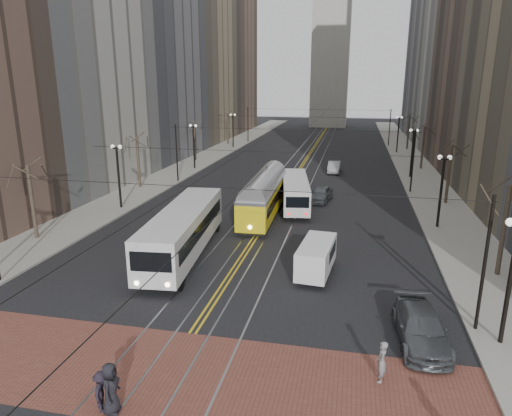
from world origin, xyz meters
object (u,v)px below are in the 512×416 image
at_px(sedan_silver, 334,167).
at_px(sedan_parked, 421,327).
at_px(streetcar, 264,199).
at_px(sedan_grey, 321,194).
at_px(pedestrian_a, 111,388).
at_px(rear_bus, 295,193).
at_px(transit_bus, 184,233).
at_px(pedestrian_d, 102,391).
at_px(pedestrian_b, 382,362).
at_px(cargo_van, 316,259).

bearing_deg(sedan_silver, sedan_parked, -81.41).
distance_m(streetcar, sedan_silver, 21.31).
distance_m(sedan_grey, sedan_silver, 14.86).
bearing_deg(pedestrian_a, rear_bus, -13.68).
bearing_deg(sedan_parked, rear_bus, 107.72).
bearing_deg(sedan_silver, transit_bus, -104.83).
bearing_deg(sedan_silver, streetcar, -103.42).
bearing_deg(pedestrian_a, pedestrian_d, 81.90).
bearing_deg(sedan_parked, pedestrian_d, -152.47).
height_order(sedan_parked, pedestrian_a, pedestrian_a).
bearing_deg(sedan_parked, pedestrian_b, -123.60).
relative_size(sedan_grey, sedan_silver, 1.01).
bearing_deg(sedan_silver, sedan_grey, -91.82).
bearing_deg(sedan_grey, pedestrian_a, -90.03).
height_order(sedan_grey, pedestrian_d, pedestrian_d).
relative_size(cargo_van, sedan_silver, 1.07).
distance_m(transit_bus, rear_bus, 14.91).
bearing_deg(pedestrian_d, rear_bus, -17.50).
bearing_deg(pedestrian_b, streetcar, -154.12).
height_order(streetcar, sedan_grey, streetcar).
xyz_separation_m(streetcar, pedestrian_a, (-0.49, -25.24, -0.51)).
height_order(transit_bus, cargo_van, transit_bus).
distance_m(cargo_van, pedestrian_d, 14.88).
xyz_separation_m(cargo_van, pedestrian_b, (3.35, -9.67, -0.16)).
relative_size(pedestrian_a, pedestrian_d, 1.23).
relative_size(sedan_parked, pedestrian_a, 2.63).
bearing_deg(sedan_grey, cargo_van, -77.58).
distance_m(transit_bus, cargo_van, 9.02).
distance_m(transit_bus, pedestrian_b, 16.47).
distance_m(sedan_grey, pedestrian_b, 27.64).
bearing_deg(rear_bus, cargo_van, -87.26).
distance_m(rear_bus, sedan_grey, 3.40).
height_order(streetcar, pedestrian_d, streetcar).
xyz_separation_m(transit_bus, streetcar, (3.38, 10.48, -0.12)).
bearing_deg(pedestrian_a, sedan_grey, -17.23).
distance_m(rear_bus, pedestrian_d, 28.72).
height_order(sedan_parked, pedestrian_d, pedestrian_d).
bearing_deg(streetcar, cargo_van, -66.48).
distance_m(transit_bus, sedan_silver, 32.30).
bearing_deg(sedan_grey, pedestrian_b, -71.81).
bearing_deg(sedan_parked, streetcar, 116.81).
relative_size(sedan_grey, sedan_parked, 0.86).
distance_m(rear_bus, sedan_silver, 17.61).
bearing_deg(sedan_silver, pedestrian_b, -84.52).
bearing_deg(pedestrian_d, pedestrian_b, -79.95).
relative_size(transit_bus, pedestrian_b, 7.57).
relative_size(cargo_van, pedestrian_b, 2.71).
height_order(sedan_grey, pedestrian_a, pedestrian_a).
relative_size(cargo_van, pedestrian_d, 2.94).
distance_m(sedan_grey, sedan_parked, 24.87).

